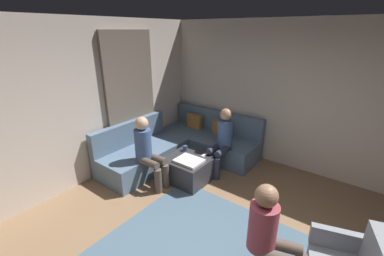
{
  "coord_description": "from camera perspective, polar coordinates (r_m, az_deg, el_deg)",
  "views": [
    {
      "loc": [
        0.94,
        -1.76,
        2.5
      ],
      "look_at": [
        -1.63,
        1.63,
        0.85
      ],
      "focal_mm": 23.82,
      "sensor_mm": 36.0,
      "label": 1
    }
  ],
  "objects": [
    {
      "name": "wall_back",
      "position": [
        4.93,
        25.22,
        5.68
      ],
      "size": [
        6.0,
        0.12,
        2.7
      ],
      "primitive_type": "cube",
      "color": "beige",
      "rests_on": "ground_plane"
    },
    {
      "name": "wall_left",
      "position": [
        4.41,
        -27.42,
        3.67
      ],
      "size": [
        0.12,
        6.0,
        2.7
      ],
      "primitive_type": "cube",
      "color": "beige",
      "rests_on": "ground_plane"
    },
    {
      "name": "curtain_panel",
      "position": [
        5.02,
        -13.48,
        6.2
      ],
      "size": [
        0.06,
        1.1,
        2.5
      ],
      "primitive_type": "cube",
      "color": "#726659",
      "rests_on": "ground_plane"
    },
    {
      "name": "sectional_couch",
      "position": [
        5.22,
        -2.3,
        -3.97
      ],
      "size": [
        2.1,
        2.55,
        0.87
      ],
      "color": "slate",
      "rests_on": "ground_plane"
    },
    {
      "name": "ottoman",
      "position": [
        4.56,
        -0.75,
        -8.95
      ],
      "size": [
        0.76,
        0.76,
        0.42
      ],
      "primitive_type": "cube",
      "color": "#333338",
      "rests_on": "ground_plane"
    },
    {
      "name": "folded_blanket",
      "position": [
        4.31,
        -0.69,
        -7.35
      ],
      "size": [
        0.44,
        0.36,
        0.04
      ],
      "primitive_type": "cube",
      "color": "white",
      "rests_on": "ottoman"
    },
    {
      "name": "coffee_mug",
      "position": [
        4.69,
        -1.54,
        -4.52
      ],
      "size": [
        0.08,
        0.08,
        0.1
      ],
      "primitive_type": "cylinder",
      "color": "#334C72",
      "rests_on": "ottoman"
    },
    {
      "name": "game_remote",
      "position": [
        4.52,
        2.77,
        -6.08
      ],
      "size": [
        0.05,
        0.15,
        0.02
      ],
      "primitive_type": "cube",
      "color": "white",
      "rests_on": "ottoman"
    },
    {
      "name": "person_on_couch_back",
      "position": [
        4.64,
        6.76,
        -2.37
      ],
      "size": [
        0.3,
        0.6,
        1.2
      ],
      "rotation": [
        0.0,
        0.0,
        3.14
      ],
      "color": "#2D3347",
      "rests_on": "ground_plane"
    },
    {
      "name": "person_on_couch_side",
      "position": [
        4.27,
        -9.94,
        -4.69
      ],
      "size": [
        0.6,
        0.3,
        1.2
      ],
      "rotation": [
        0.0,
        0.0,
        -1.57
      ],
      "color": "brown",
      "rests_on": "ground_plane"
    },
    {
      "name": "person_on_armchair",
      "position": [
        2.78,
        17.48,
        -21.85
      ],
      "size": [
        0.61,
        0.41,
        1.18
      ],
      "rotation": [
        0.0,
        0.0,
        5.0
      ],
      "color": "brown",
      "rests_on": "ground_plane"
    }
  ]
}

